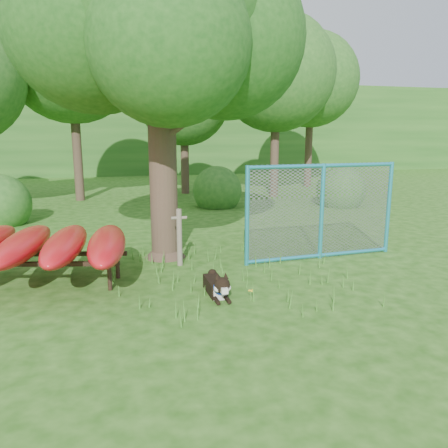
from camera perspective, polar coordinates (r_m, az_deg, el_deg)
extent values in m
plane|color=#1E4E0F|center=(7.26, 0.90, -9.72)|extent=(80.00, 80.00, 0.00)
cylinder|color=#3B2B20|center=(9.33, -8.03, 9.34)|extent=(0.76, 0.76, 4.57)
cone|color=#3B2B20|center=(9.63, -7.69, -2.98)|extent=(1.14, 1.14, 0.46)
sphere|color=#1A4F16|center=(9.64, -8.56, 26.40)|extent=(4.39, 4.39, 4.39)
sphere|color=#1A4F16|center=(9.82, 0.30, 22.97)|extent=(3.29, 3.29, 3.29)
sphere|color=#1A4F16|center=(9.58, -16.64, 23.91)|extent=(3.47, 3.47, 3.47)
sphere|color=#1A4F16|center=(8.29, -7.18, 22.41)|extent=(2.92, 2.92, 2.92)
sphere|color=#1A4F16|center=(10.81, -10.23, 26.71)|extent=(3.11, 3.11, 3.11)
cylinder|color=#3B2B20|center=(9.20, -4.75, 13.36)|extent=(1.30, 0.20, 0.97)
cylinder|color=#3B2B20|center=(9.64, -10.65, 15.31)|extent=(0.78, 0.93, 0.93)
cylinder|color=#695E4F|center=(8.90, -5.84, -1.76)|extent=(0.11, 0.11, 1.17)
cylinder|color=#695E4F|center=(8.82, -5.90, 0.81)|extent=(0.32, 0.06, 0.06)
cylinder|color=black|center=(7.81, -14.71, -6.76)|extent=(0.09, 0.09, 0.46)
cylinder|color=black|center=(8.40, -13.73, -5.39)|extent=(0.09, 0.09, 0.46)
cube|color=black|center=(8.09, -23.07, -4.84)|extent=(2.69, 0.70, 0.07)
cube|color=black|center=(8.67, -21.54, -3.66)|extent=(2.69, 0.70, 0.07)
ellipsoid|color=red|center=(8.46, -24.74, -2.50)|extent=(0.99, 2.81, 0.44)
ellipsoid|color=red|center=(8.19, -20.02, -2.55)|extent=(0.89, 2.80, 0.44)
ellipsoid|color=red|center=(7.99, -15.02, -2.59)|extent=(0.80, 2.78, 0.44)
cube|color=black|center=(7.47, -1.21, -8.10)|extent=(0.27, 0.70, 0.24)
cube|color=silver|center=(7.20, -0.62, -8.95)|extent=(0.22, 0.14, 0.22)
sphere|color=black|center=(6.97, -0.25, -8.00)|extent=(0.26, 0.26, 0.26)
cube|color=silver|center=(6.88, 0.01, -8.64)|extent=(0.10, 0.14, 0.09)
sphere|color=silver|center=(6.95, -0.85, -8.42)|extent=(0.12, 0.12, 0.12)
sphere|color=silver|center=(6.99, 0.43, -8.30)|extent=(0.12, 0.12, 0.12)
cone|color=black|center=(6.95, -0.89, -6.86)|extent=(0.11, 0.12, 0.12)
cone|color=black|center=(6.98, 0.22, -6.77)|extent=(0.11, 0.12, 0.12)
cylinder|color=black|center=(7.07, -1.02, -9.89)|extent=(0.07, 0.30, 0.07)
cylinder|color=black|center=(7.11, 0.40, -9.75)|extent=(0.07, 0.30, 0.07)
sphere|color=black|center=(7.80, -1.54, -6.47)|extent=(0.16, 0.16, 0.16)
torus|color=#1636AB|center=(7.07, -0.42, -8.25)|extent=(0.25, 0.07, 0.25)
cylinder|color=#2899BD|center=(8.79, 3.03, 1.01)|extent=(0.10, 0.10, 2.04)
cylinder|color=#2899BD|center=(9.52, 12.64, 1.57)|extent=(0.10, 0.10, 2.04)
cylinder|color=#2899BD|center=(10.49, 20.69, 2.01)|extent=(0.10, 0.10, 2.04)
cylinder|color=#2899BD|center=(9.41, 12.91, 7.44)|extent=(3.41, 0.27, 0.08)
cylinder|color=#2899BD|center=(9.74, 12.39, -4.03)|extent=(3.41, 0.27, 0.08)
plane|color=gray|center=(9.52, 12.64, 1.57)|extent=(3.40, 0.19, 3.41)
cylinder|color=#45852B|center=(7.15, 3.50, -9.33)|extent=(0.02, 0.02, 0.17)
sphere|color=yellow|center=(7.12, 3.51, -8.68)|extent=(0.03, 0.03, 0.03)
sphere|color=yellow|center=(7.14, 3.77, -8.56)|extent=(0.03, 0.03, 0.03)
sphere|color=yellow|center=(7.15, 3.27, -8.68)|extent=(0.03, 0.03, 0.03)
sphere|color=yellow|center=(7.10, 3.68, -8.75)|extent=(0.03, 0.03, 0.03)
sphere|color=yellow|center=(7.10, 3.39, -8.67)|extent=(0.03, 0.03, 0.03)
cylinder|color=#3B2B20|center=(18.54, -18.75, 11.01)|extent=(0.36, 0.36, 5.25)
sphere|color=#255A1D|center=(18.78, -19.39, 20.19)|extent=(5.20, 5.20, 5.20)
cylinder|color=#3B2B20|center=(19.80, -5.16, 9.55)|extent=(0.36, 0.36, 3.85)
sphere|color=#255A1D|center=(19.84, -5.28, 15.91)|extent=(4.00, 4.00, 4.00)
cylinder|color=#3B2B20|center=(18.79, 6.66, 10.80)|extent=(0.36, 0.36, 4.76)
sphere|color=#255A1D|center=(18.95, 6.86, 19.05)|extent=(4.80, 4.80, 4.80)
cylinder|color=#3B2B20|center=(22.74, 11.04, 10.98)|extent=(0.36, 0.36, 4.90)
sphere|color=#255A1D|center=(22.89, 11.32, 18.00)|extent=(4.60, 4.60, 4.60)
sphere|color=#255A1D|center=(14.60, -27.04, -0.05)|extent=(1.80, 1.80, 1.80)
sphere|color=#255A1D|center=(16.94, 14.92, 2.30)|extent=(1.80, 1.80, 1.80)
sphere|color=#255A1D|center=(16.19, -0.89, 2.27)|extent=(1.80, 1.80, 1.80)
cube|color=#255A1D|center=(34.55, -12.01, 12.03)|extent=(80.00, 12.00, 6.00)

